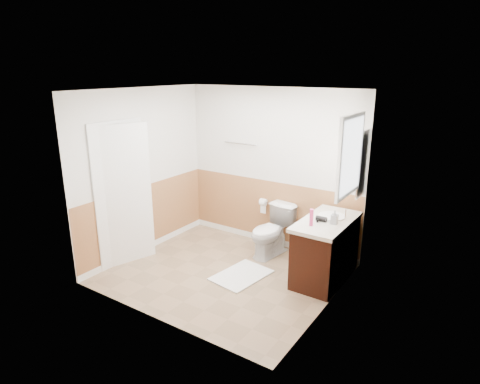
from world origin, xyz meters
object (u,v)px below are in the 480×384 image
Objects in this scene: soap_dispenser at (335,217)px; lotion_bottle at (311,217)px; bath_mat at (241,275)px; vanity_cabinet at (325,251)px; toilet at (271,231)px.

lotion_bottle is at bearing -134.63° from soap_dispenser.
bath_mat is 3.64× the size of lotion_bottle.
soap_dispenser is at bearing 45.37° from lotion_bottle.
vanity_cabinet is 0.56m from soap_dispenser.
lotion_bottle is 0.31m from soap_dispenser.
lotion_bottle is (0.88, -0.55, 0.58)m from toilet.
toilet is 1.27m from soap_dispenser.
toilet is at bearing 90.00° from bath_mat.
lotion_bottle is (0.88, 0.27, 0.95)m from bath_mat.
vanity_cabinet is at bearing 30.41° from bath_mat.
soap_dispenser is (1.10, 0.49, 0.93)m from bath_mat.
vanity_cabinet is at bearing 71.61° from lotion_bottle.
vanity_cabinet is 5.00× the size of lotion_bottle.
toilet is at bearing 163.36° from soap_dispenser.
vanity_cabinet reaches higher than bath_mat.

